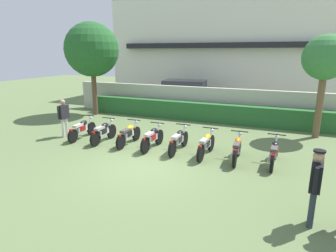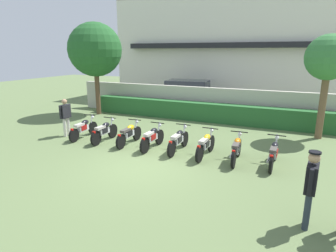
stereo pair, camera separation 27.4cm
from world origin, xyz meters
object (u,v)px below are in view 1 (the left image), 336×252
(tree_near_inspector, at_px, (92,50))
(inspector_person, at_px, (64,115))
(motorcycle_in_row_3, at_px, (152,138))
(motorcycle_in_row_2, at_px, (129,134))
(motorcycle_in_row_7, at_px, (274,152))
(officer_0, at_px, (315,181))
(tree_far_side, at_px, (326,59))
(motorcycle_in_row_4, at_px, (179,140))
(motorcycle_in_row_5, at_px, (206,144))
(motorcycle_in_row_1, at_px, (103,132))
(motorcycle_in_row_0, at_px, (82,129))
(motorcycle_in_row_6, at_px, (237,148))
(parked_car, at_px, (187,95))

(tree_near_inspector, xyz_separation_m, inspector_person, (1.67, -4.47, -2.80))
(motorcycle_in_row_3, bearing_deg, motorcycle_in_row_2, 86.60)
(inspector_person, bearing_deg, tree_near_inspector, 110.49)
(motorcycle_in_row_7, height_order, officer_0, officer_0)
(tree_far_side, distance_m, motorcycle_in_row_4, 7.11)
(motorcycle_in_row_5, xyz_separation_m, officer_0, (3.28, -3.27, 0.58))
(motorcycle_in_row_1, distance_m, motorcycle_in_row_5, 4.43)
(motorcycle_in_row_3, height_order, inspector_person, inspector_person)
(motorcycle_in_row_3, bearing_deg, motorcycle_in_row_1, 91.48)
(motorcycle_in_row_0, xyz_separation_m, motorcycle_in_row_6, (6.71, -0.07, 0.02))
(motorcycle_in_row_2, relative_size, inspector_person, 1.11)
(motorcycle_in_row_1, bearing_deg, tree_far_side, -63.84)
(motorcycle_in_row_4, distance_m, officer_0, 5.56)
(motorcycle_in_row_0, relative_size, motorcycle_in_row_4, 0.99)
(parked_car, bearing_deg, tree_near_inspector, -144.80)
(motorcycle_in_row_7, height_order, inspector_person, inspector_person)
(motorcycle_in_row_0, bearing_deg, motorcycle_in_row_4, -92.65)
(motorcycle_in_row_2, relative_size, motorcycle_in_row_6, 1.02)
(motorcycle_in_row_5, distance_m, officer_0, 4.67)
(motorcycle_in_row_5, bearing_deg, parked_car, 25.69)
(motorcycle_in_row_0, bearing_deg, motorcycle_in_row_2, -92.51)
(motorcycle_in_row_0, height_order, motorcycle_in_row_5, motorcycle_in_row_5)
(tree_near_inspector, distance_m, tree_far_side, 12.01)
(motorcycle_in_row_3, bearing_deg, motorcycle_in_row_6, -89.16)
(motorcycle_in_row_5, bearing_deg, motorcycle_in_row_2, 90.50)
(motorcycle_in_row_3, bearing_deg, tree_near_inspector, 54.72)
(motorcycle_in_row_2, xyz_separation_m, motorcycle_in_row_6, (4.39, -0.11, 0.01))
(parked_car, height_order, motorcycle_in_row_4, parked_car)
(motorcycle_in_row_1, height_order, motorcycle_in_row_7, motorcycle_in_row_1)
(inspector_person, bearing_deg, tree_far_side, 22.62)
(motorcycle_in_row_4, relative_size, officer_0, 1.12)
(motorcycle_in_row_3, distance_m, motorcycle_in_row_7, 4.48)
(motorcycle_in_row_0, xyz_separation_m, officer_0, (8.87, -3.31, 0.60))
(motorcycle_in_row_5, xyz_separation_m, inspector_person, (-6.47, -0.05, 0.55))
(officer_0, bearing_deg, motorcycle_in_row_0, -14.54)
(tree_far_side, distance_m, inspector_person, 11.45)
(motorcycle_in_row_2, relative_size, motorcycle_in_row_3, 1.03)
(parked_car, relative_size, motorcycle_in_row_6, 2.51)
(tree_far_side, bearing_deg, motorcycle_in_row_4, -140.09)
(motorcycle_in_row_0, distance_m, motorcycle_in_row_7, 7.91)
(tree_near_inspector, relative_size, motorcycle_in_row_4, 2.76)
(tree_near_inspector, height_order, motorcycle_in_row_3, tree_near_inspector)
(tree_far_side, relative_size, motorcycle_in_row_4, 2.28)
(tree_near_inspector, distance_m, motorcycle_in_row_2, 7.33)
(parked_car, relative_size, motorcycle_in_row_7, 2.47)
(parked_car, xyz_separation_m, motorcycle_in_row_4, (2.56, -8.19, -0.48))
(parked_car, bearing_deg, motorcycle_in_row_4, -78.36)
(motorcycle_in_row_2, bearing_deg, parked_car, 1.68)
(motorcycle_in_row_4, bearing_deg, motorcycle_in_row_0, 90.70)
(motorcycle_in_row_0, relative_size, motorcycle_in_row_2, 1.02)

